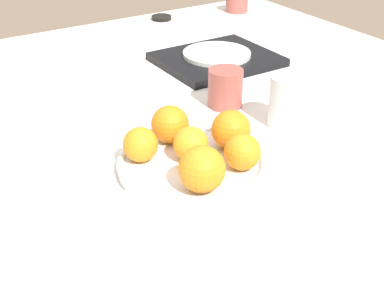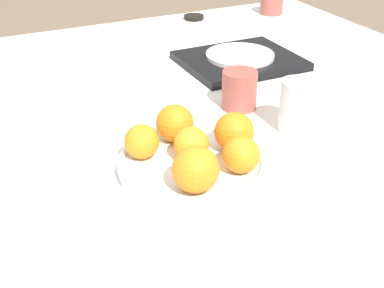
% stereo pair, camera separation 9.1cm
% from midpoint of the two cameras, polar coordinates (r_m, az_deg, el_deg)
% --- Properties ---
extents(table, '(1.46, 1.09, 0.73)m').
position_cam_midpoint_polar(table, '(1.44, -5.53, -7.39)').
color(table, silver).
rests_on(table, ground_plane).
extents(fruit_platter, '(0.26, 0.26, 0.02)m').
position_cam_midpoint_polar(fruit_platter, '(0.93, -2.80, -2.17)').
color(fruit_platter, silver).
rests_on(fruit_platter, table).
extents(orange_0, '(0.06, 0.06, 0.06)m').
position_cam_midpoint_polar(orange_0, '(0.92, -2.97, -0.08)').
color(orange_0, orange).
rests_on(orange_0, fruit_platter).
extents(orange_1, '(0.07, 0.07, 0.07)m').
position_cam_midpoint_polar(orange_1, '(0.98, -5.03, 2.04)').
color(orange_1, orange).
rests_on(orange_1, fruit_platter).
extents(orange_2, '(0.07, 0.07, 0.07)m').
position_cam_midpoint_polar(orange_2, '(0.95, 1.46, 1.45)').
color(orange_2, orange).
rests_on(orange_2, fruit_platter).
extents(orange_3, '(0.08, 0.08, 0.08)m').
position_cam_midpoint_polar(orange_3, '(0.83, -2.06, -2.80)').
color(orange_3, orange).
rests_on(orange_3, fruit_platter).
extents(orange_4, '(0.06, 0.06, 0.06)m').
position_cam_midpoint_polar(orange_4, '(0.92, -8.33, -0.14)').
color(orange_4, orange).
rests_on(orange_4, fruit_platter).
extents(orange_5, '(0.06, 0.06, 0.06)m').
position_cam_midpoint_polar(orange_5, '(0.89, 2.50, -0.93)').
color(orange_5, orange).
rests_on(orange_5, fruit_platter).
extents(water_glass, '(0.07, 0.07, 0.10)m').
position_cam_midpoint_polar(water_glass, '(1.06, 7.54, 4.48)').
color(water_glass, silver).
rests_on(water_glass, table).
extents(serving_tray, '(0.29, 0.24, 0.02)m').
position_cam_midpoint_polar(serving_tray, '(1.39, 0.77, 8.98)').
color(serving_tray, black).
rests_on(serving_tray, table).
extents(side_plate, '(0.18, 0.18, 0.01)m').
position_cam_midpoint_polar(side_plate, '(1.39, 0.77, 9.56)').
color(side_plate, silver).
rests_on(side_plate, serving_tray).
extents(cup_1, '(0.07, 0.07, 0.08)m').
position_cam_midpoint_polar(cup_1, '(1.14, 1.31, 5.94)').
color(cup_1, '#9E4C42').
rests_on(cup_1, table).
extents(cup_2, '(0.07, 0.07, 0.07)m').
position_cam_midpoint_polar(cup_2, '(1.85, 3.37, 14.87)').
color(cup_2, '#9E4C42').
rests_on(cup_2, table).
extents(napkin, '(0.12, 0.10, 0.01)m').
position_cam_midpoint_polar(napkin, '(1.22, -13.18, 4.72)').
color(napkin, white).
rests_on(napkin, table).
extents(soy_dish, '(0.06, 0.06, 0.01)m').
position_cam_midpoint_polar(soy_dish, '(1.77, -4.79, 13.26)').
color(soy_dish, black).
rests_on(soy_dish, table).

